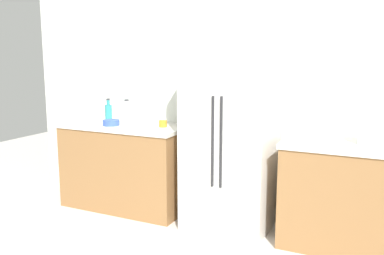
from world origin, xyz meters
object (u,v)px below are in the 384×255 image
object	(u,v)px
bottle_a	(108,112)
cup_b	(163,124)
bowl_a	(111,123)
bottle_b	(127,114)
refrigerator	(230,136)
toaster	(374,132)
rice_cooker	(315,124)

from	to	relation	value
bottle_a	cup_b	world-z (taller)	bottle_a
cup_b	bowl_a	size ratio (longest dim) A/B	0.47
bottle_b	bowl_a	distance (m)	0.19
refrigerator	cup_b	xyz separation A→B (m)	(-0.76, 0.04, 0.06)
refrigerator	cup_b	distance (m)	0.77
toaster	bowl_a	distance (m)	2.57
rice_cooker	bottle_b	distance (m)	1.98
rice_cooker	bottle_a	size ratio (longest dim) A/B	1.16
toaster	rice_cooker	xyz separation A→B (m)	(-0.48, -0.02, 0.03)
bottle_b	bottle_a	bearing A→B (deg)	159.50
refrigerator	rice_cooker	xyz separation A→B (m)	(0.78, 0.03, 0.16)
toaster	cup_b	bearing A→B (deg)	-179.93
refrigerator	bowl_a	distance (m)	1.32
refrigerator	bottle_a	xyz separation A→B (m)	(-1.54, 0.15, 0.12)
refrigerator	cup_b	world-z (taller)	refrigerator
bottle_b	cup_b	world-z (taller)	bottle_b
cup_b	bowl_a	xyz separation A→B (m)	(-0.55, -0.16, -0.01)
bottle_b	cup_b	size ratio (longest dim) A/B	3.22
toaster	bottle_a	xyz separation A→B (m)	(-2.79, 0.11, -0.01)
bottle_a	cup_b	bearing A→B (deg)	-7.93
refrigerator	bowl_a	world-z (taller)	refrigerator
bottle_b	bowl_a	xyz separation A→B (m)	(-0.11, -0.14, -0.08)
refrigerator	cup_b	bearing A→B (deg)	176.72
refrigerator	rice_cooker	size ratio (longest dim) A/B	6.23
toaster	bottle_b	size ratio (longest dim) A/B	0.88
refrigerator	toaster	bearing A→B (deg)	2.11
bottle_a	bowl_a	xyz separation A→B (m)	(0.23, -0.26, -0.07)
refrigerator	bottle_a	bearing A→B (deg)	174.36
rice_cooker	toaster	bearing A→B (deg)	1.95
bottle_a	bowl_a	size ratio (longest dim) A/B	1.42
bowl_a	rice_cooker	bearing A→B (deg)	3.88
refrigerator	toaster	distance (m)	1.26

